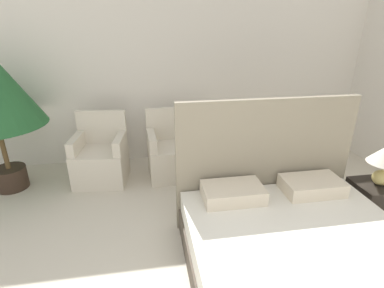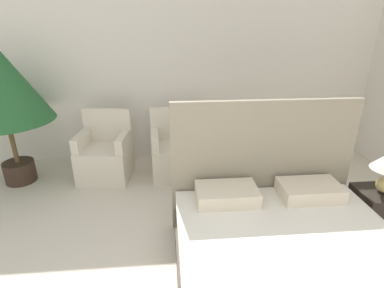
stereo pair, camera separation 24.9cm
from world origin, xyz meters
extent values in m
cube|color=silver|center=(0.00, 4.07, 1.45)|extent=(10.00, 0.06, 2.90)
cube|color=#4C4238|center=(0.73, 1.19, 0.12)|extent=(1.84, 1.91, 0.24)
cube|color=silver|center=(0.73, 1.19, 0.35)|extent=(1.80, 1.87, 0.22)
cube|color=gray|center=(0.73, 2.17, 0.69)|extent=(1.87, 0.06, 1.39)
cube|color=beige|center=(0.31, 1.92, 0.53)|extent=(0.59, 0.37, 0.14)
cube|color=beige|center=(1.14, 1.92, 0.53)|extent=(0.59, 0.37, 0.14)
cube|color=beige|center=(-1.12, 3.35, 0.23)|extent=(0.74, 0.67, 0.47)
cube|color=beige|center=(-1.08, 3.61, 0.70)|extent=(0.68, 0.14, 0.47)
cube|color=beige|center=(-1.40, 3.38, 0.57)|extent=(0.16, 0.54, 0.20)
cube|color=beige|center=(-0.83, 3.31, 0.57)|extent=(0.16, 0.54, 0.20)
cube|color=beige|center=(-0.12, 3.35, 0.23)|extent=(0.70, 0.63, 0.47)
cube|color=beige|center=(-0.14, 3.61, 0.70)|extent=(0.68, 0.09, 0.47)
cube|color=beige|center=(-0.41, 3.33, 0.57)|extent=(0.13, 0.54, 0.20)
cube|color=beige|center=(0.16, 3.36, 0.57)|extent=(0.13, 0.54, 0.20)
cylinder|color=#38281E|center=(-2.29, 3.36, 0.15)|extent=(0.40, 0.40, 0.29)
cylinder|color=brown|center=(-2.29, 3.36, 0.59)|extent=(0.06, 0.06, 0.59)
cube|color=black|center=(1.95, 1.96, 0.23)|extent=(0.48, 0.41, 0.46)
camera|label=1|loc=(-0.48, -0.48, 2.08)|focal=28.00mm
camera|label=2|loc=(-0.23, -0.51, 2.08)|focal=28.00mm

